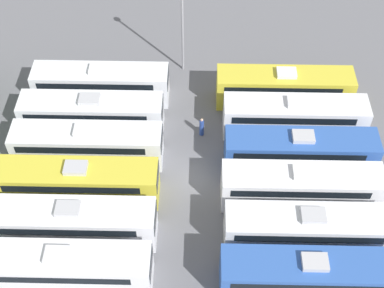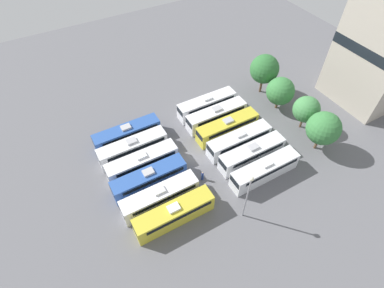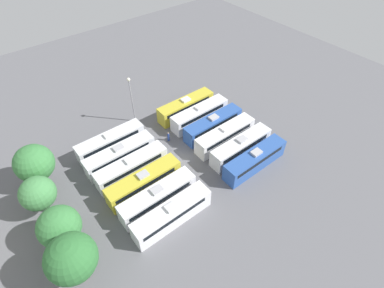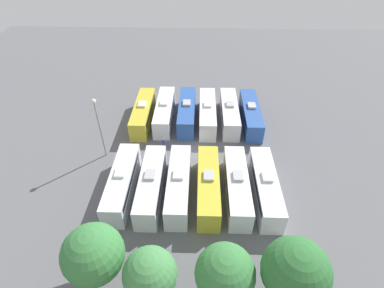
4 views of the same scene
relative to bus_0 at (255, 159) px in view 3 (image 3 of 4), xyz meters
name	(u,v)px [view 3 (image 3 of 4)]	position (x,y,z in m)	size (l,w,h in m)	color
ground_plane	(181,158)	(8.68, 7.74, -1.67)	(109.96, 109.96, 0.00)	slate
bus_0	(255,159)	(0.00, 0.00, 0.00)	(2.60, 11.40, 3.40)	#2D56A8
bus_1	(241,147)	(3.37, -0.34, 0.00)	(2.60, 11.40, 3.40)	silver
bus_2	(225,135)	(6.91, -0.18, 0.00)	(2.60, 11.40, 3.40)	white
bus_3	(213,124)	(10.27, -0.49, 0.00)	(2.60, 11.40, 3.40)	#2D56A8
bus_4	(200,114)	(13.91, -0.45, 0.00)	(2.60, 11.40, 3.40)	white
bus_5	(186,106)	(17.32, 0.07, 0.00)	(2.60, 11.40, 3.40)	gold
bus_6	(172,214)	(0.14, 15.70, 0.00)	(2.60, 11.40, 3.40)	white
bus_7	(158,197)	(3.53, 15.66, 0.00)	(2.60, 11.40, 3.40)	white
bus_8	(144,182)	(6.98, 15.72, 0.00)	(2.60, 11.40, 3.40)	gold
bus_9	(132,167)	(10.55, 15.65, 0.00)	(2.60, 11.40, 3.40)	silver
bus_10	(120,155)	(13.87, 15.79, 0.00)	(2.60, 11.40, 3.40)	silver
bus_11	(111,142)	(17.45, 15.54, 0.00)	(2.60, 11.40, 3.40)	silver
worker_person	(168,137)	(13.31, 6.94, -0.84)	(0.36, 0.36, 1.79)	navy
light_pole	(131,94)	(21.42, 8.71, 4.40)	(0.60, 0.60, 9.16)	gray
tree_0	(71,258)	(0.34, 28.27, 3.65)	(5.54, 5.54, 8.10)	brown
tree_1	(59,227)	(5.80, 27.90, 2.26)	(5.16, 5.16, 6.52)	brown
tree_2	(38,193)	(12.04, 28.25, 2.49)	(4.60, 4.60, 6.47)	brown
tree_3	(34,163)	(17.08, 26.90, 2.98)	(5.43, 5.43, 7.38)	brown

